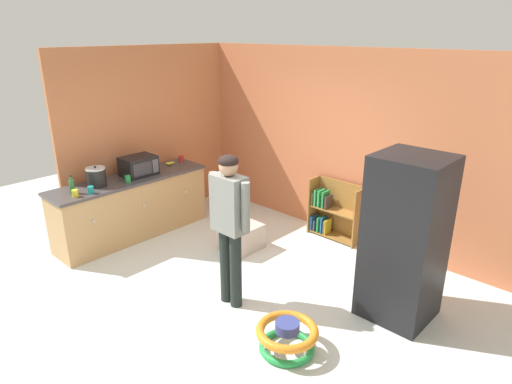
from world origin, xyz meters
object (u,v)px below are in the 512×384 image
object	(u,v)px
red_cup	(181,158)
microwave	(139,166)
green_cup	(128,179)
teal_cup	(91,190)
standing_person	(230,218)
kitchen_counter	(132,207)
crock_pot	(96,177)
pet_carrier	(241,238)
banana_bunch	(170,163)
baby_walker	(287,336)
green_glass_bottle	(72,186)
refrigerator	(405,239)
yellow_cup	(75,193)
bookshelf	(333,212)

from	to	relation	value
red_cup	microwave	bearing A→B (deg)	-81.43
green_cup	teal_cup	distance (m)	0.58
standing_person	kitchen_counter	bearing A→B (deg)	174.59
kitchen_counter	teal_cup	xyz separation A→B (m)	(0.20, -0.69, 0.50)
crock_pot	teal_cup	world-z (taller)	crock_pot
pet_carrier	teal_cup	size ratio (longest dim) A/B	5.81
standing_person	banana_bunch	distance (m)	2.65
microwave	baby_walker	bearing A→B (deg)	-10.03
pet_carrier	crock_pot	bearing A→B (deg)	-140.64
green_cup	green_glass_bottle	bearing A→B (deg)	-99.57
refrigerator	green_cup	bearing A→B (deg)	-164.84
crock_pot	red_cup	size ratio (longest dim) A/B	3.01
green_cup	teal_cup	size ratio (longest dim) A/B	1.00
kitchen_counter	crock_pot	distance (m)	0.76
banana_bunch	teal_cup	distance (m)	1.52
standing_person	banana_bunch	bearing A→B (deg)	157.20
standing_person	pet_carrier	bearing A→B (deg)	130.00
baby_walker	green_cup	xyz separation A→B (m)	(-3.16, 0.30, 0.79)
green_glass_bottle	microwave	bearing A→B (deg)	92.07
green_glass_bottle	teal_cup	world-z (taller)	green_glass_bottle
refrigerator	baby_walker	bearing A→B (deg)	-110.54
standing_person	crock_pot	xyz separation A→B (m)	(-2.35, -0.26, -0.01)
microwave	yellow_cup	world-z (taller)	microwave
refrigerator	red_cup	size ratio (longest dim) A/B	18.74
baby_walker	crock_pot	size ratio (longest dim) A/B	2.11
green_cup	banana_bunch	bearing A→B (deg)	105.48
red_cup	green_glass_bottle	bearing A→B (deg)	-84.93
red_cup	yellow_cup	world-z (taller)	same
baby_walker	red_cup	bearing A→B (deg)	157.08
pet_carrier	yellow_cup	bearing A→B (deg)	-129.00
red_cup	yellow_cup	distance (m)	1.96
baby_walker	green_cup	world-z (taller)	green_cup
kitchen_counter	pet_carrier	distance (m)	1.72
standing_person	microwave	size ratio (longest dim) A/B	3.61
standing_person	green_glass_bottle	xyz separation A→B (m)	(-2.32, -0.63, -0.04)
baby_walker	green_glass_bottle	distance (m)	3.42
kitchen_counter	teal_cup	size ratio (longest dim) A/B	24.44
kitchen_counter	baby_walker	xyz separation A→B (m)	(3.31, -0.41, -0.29)
bookshelf	baby_walker	xyz separation A→B (m)	(1.13, -2.42, -0.22)
baby_walker	red_cup	distance (m)	3.83
banana_bunch	teal_cup	size ratio (longest dim) A/B	1.64
bookshelf	yellow_cup	size ratio (longest dim) A/B	8.95
banana_bunch	yellow_cup	world-z (taller)	yellow_cup
yellow_cup	teal_cup	distance (m)	0.20
bookshelf	banana_bunch	world-z (taller)	banana_bunch
pet_carrier	banana_bunch	world-z (taller)	banana_bunch
baby_walker	pet_carrier	size ratio (longest dim) A/B	1.09
green_cup	yellow_cup	bearing A→B (deg)	-88.10
microwave	teal_cup	xyz separation A→B (m)	(0.21, -0.87, -0.09)
standing_person	yellow_cup	bearing A→B (deg)	-162.94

